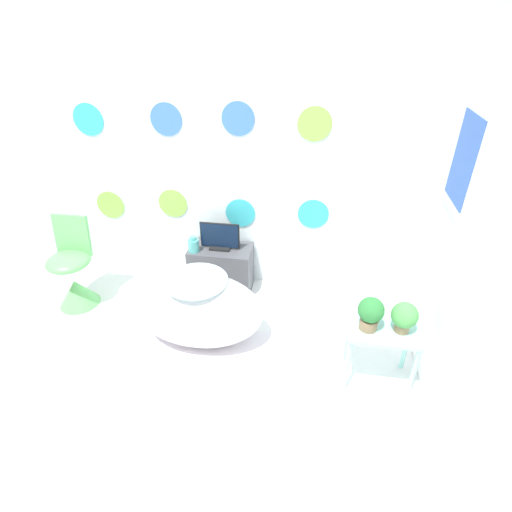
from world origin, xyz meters
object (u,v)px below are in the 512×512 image
(bathtub, at_px, (199,309))
(potted_plant_left, at_px, (371,313))
(chair, at_px, (74,278))
(vase, at_px, (194,245))
(tv, at_px, (220,238))
(potted_plant_right, at_px, (404,316))

(bathtub, distance_m, potted_plant_left, 1.31)
(chair, xyz_separation_m, vase, (1.01, 0.34, 0.23))
(bathtub, xyz_separation_m, potted_plant_left, (1.25, -0.22, 0.31))
(tv, xyz_separation_m, potted_plant_left, (1.24, -0.93, 0.06))
(chair, distance_m, potted_plant_left, 2.55)
(potted_plant_left, bearing_deg, chair, 168.75)
(chair, height_order, potted_plant_right, chair)
(bathtub, bearing_deg, potted_plant_left, -9.86)
(vase, xyz_separation_m, potted_plant_left, (1.46, -0.84, 0.11))
(potted_plant_left, distance_m, potted_plant_right, 0.22)
(chair, relative_size, potted_plant_right, 3.71)
(bathtub, xyz_separation_m, vase, (-0.21, 0.62, 0.21))
(tv, bearing_deg, bathtub, -90.91)
(potted_plant_left, height_order, potted_plant_right, potted_plant_left)
(bathtub, relative_size, potted_plant_right, 4.58)
(bathtub, bearing_deg, tv, 89.09)
(bathtub, bearing_deg, vase, 108.82)
(bathtub, distance_m, tv, 0.75)
(vase, bearing_deg, potted_plant_right, -26.24)
(bathtub, height_order, chair, chair)
(chair, distance_m, tv, 1.34)
(vase, bearing_deg, potted_plant_left, -29.80)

